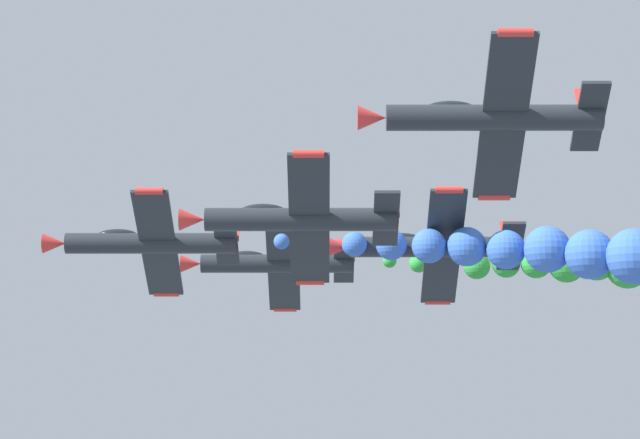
% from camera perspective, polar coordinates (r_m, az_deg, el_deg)
% --- Properties ---
extents(airplane_lead, '(8.55, 10.35, 4.92)m').
position_cam_1_polar(airplane_lead, '(71.68, -7.32, -0.99)').
color(airplane_lead, '#23282D').
extents(airplane_left_inner, '(8.27, 10.35, 5.41)m').
position_cam_1_polar(airplane_left_inner, '(63.03, -0.98, 0.02)').
color(airplane_left_inner, '#23282D').
extents(airplane_right_inner, '(8.45, 10.35, 5.10)m').
position_cam_1_polar(airplane_right_inner, '(79.94, -1.97, -1.86)').
color(airplane_right_inner, '#23282D').
extents(smoke_trail_right_inner, '(4.23, 17.18, 2.80)m').
position_cam_1_polar(smoke_trail_right_inner, '(79.79, 11.35, -1.89)').
color(smoke_trail_right_inner, green).
extents(airplane_left_outer, '(8.22, 10.35, 5.50)m').
position_cam_1_polar(airplane_left_outer, '(71.49, 4.77, -1.15)').
color(airplane_left_outer, '#23282D').
extents(airplane_right_outer, '(8.03, 10.35, 5.79)m').
position_cam_1_polar(airplane_right_outer, '(56.58, 7.21, 4.32)').
color(airplane_right_outer, '#23282D').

